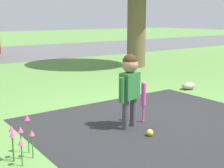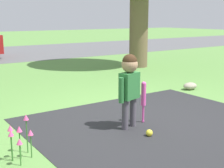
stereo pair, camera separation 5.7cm
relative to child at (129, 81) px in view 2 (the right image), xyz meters
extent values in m
plane|color=#5B8C42|center=(0.30, 0.31, -0.64)|extent=(60.00, 60.00, 0.00)
cylinder|color=#4C4751|center=(-0.08, -0.02, -0.44)|extent=(0.09, 0.09, 0.40)
cylinder|color=#4C4751|center=(0.08, 0.02, -0.44)|extent=(0.09, 0.09, 0.40)
cube|color=#2D7238|center=(0.00, 0.00, -0.07)|extent=(0.30, 0.22, 0.35)
cylinder|color=#2D7238|center=(-0.16, -0.04, -0.10)|extent=(0.07, 0.07, 0.33)
cylinder|color=#2D7238|center=(0.16, 0.04, -0.10)|extent=(0.07, 0.07, 0.33)
sphere|color=tan|center=(0.00, 0.00, 0.21)|extent=(0.21, 0.21, 0.21)
sphere|color=#382314|center=(0.00, 0.00, 0.25)|extent=(0.20, 0.20, 0.20)
sphere|color=#E54CA5|center=(0.30, 0.06, -0.63)|extent=(0.04, 0.04, 0.04)
cylinder|color=#E54CA5|center=(0.30, 0.06, -0.52)|extent=(0.03, 0.03, 0.25)
cylinder|color=#E54CA5|center=(0.30, 0.06, -0.24)|extent=(0.07, 0.07, 0.31)
sphere|color=#E54CA5|center=(0.30, 0.06, -0.09)|extent=(0.06, 0.06, 0.06)
sphere|color=yellow|center=(0.02, -0.39, -0.60)|extent=(0.09, 0.09, 0.09)
cylinder|color=brown|center=(3.48, 4.05, 0.67)|extent=(0.54, 0.54, 2.62)
cylinder|color=#38702D|center=(-1.40, -0.13, -0.52)|extent=(0.01, 0.01, 0.25)
cone|color=#E54C8C|center=(-1.40, -0.13, -0.36)|extent=(0.06, 0.06, 0.06)
cylinder|color=#38702D|center=(-1.39, 0.01, -0.46)|extent=(0.01, 0.01, 0.38)
cone|color=#E54C8C|center=(-1.39, 0.01, -0.24)|extent=(0.06, 0.06, 0.06)
cylinder|color=#38702D|center=(-1.51, -0.09, -0.50)|extent=(0.01, 0.01, 0.30)
cone|color=#E54C8C|center=(-1.51, -0.09, -0.32)|extent=(0.06, 0.06, 0.06)
cylinder|color=#38702D|center=(-1.60, -0.10, -0.51)|extent=(0.01, 0.01, 0.27)
cone|color=#E54C8C|center=(-1.60, -0.10, -0.34)|extent=(0.06, 0.06, 0.06)
cylinder|color=#38702D|center=(-1.59, -0.07, -0.48)|extent=(0.01, 0.01, 0.32)
cone|color=#E54C8C|center=(-1.59, -0.07, -0.29)|extent=(0.06, 0.06, 0.06)
cylinder|color=#38702D|center=(-1.56, -0.25, -0.53)|extent=(0.01, 0.01, 0.23)
cone|color=#E54C8C|center=(-1.56, -0.25, -0.39)|extent=(0.06, 0.06, 0.06)
ellipsoid|color=#9E937F|center=(2.42, 1.08, -0.57)|extent=(0.32, 0.22, 0.15)
camera|label=1|loc=(-2.49, -3.10, 0.81)|focal=50.00mm
camera|label=2|loc=(-2.45, -3.13, 0.81)|focal=50.00mm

